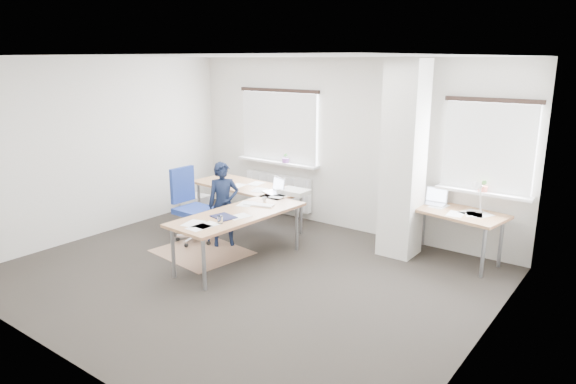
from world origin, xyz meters
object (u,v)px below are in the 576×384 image
Objects in this scene: person at (224,205)px; desk_side at (453,213)px; task_chair at (193,221)px; desk_main at (246,201)px.

desk_side is at bearing -23.40° from person.
desk_main is at bearing 29.66° from task_chair.
desk_main is 2.37× the size of task_chair.
person is (0.52, 0.16, 0.32)m from task_chair.
desk_side is 1.30× the size of task_chair.
desk_main is 1.82× the size of desk_side.
desk_side is 1.16× the size of person.
task_chair is (-3.49, -1.64, -0.36)m from desk_side.
desk_main is 3.00m from desk_side.
desk_side is (2.73, 1.24, -0.01)m from desk_main.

